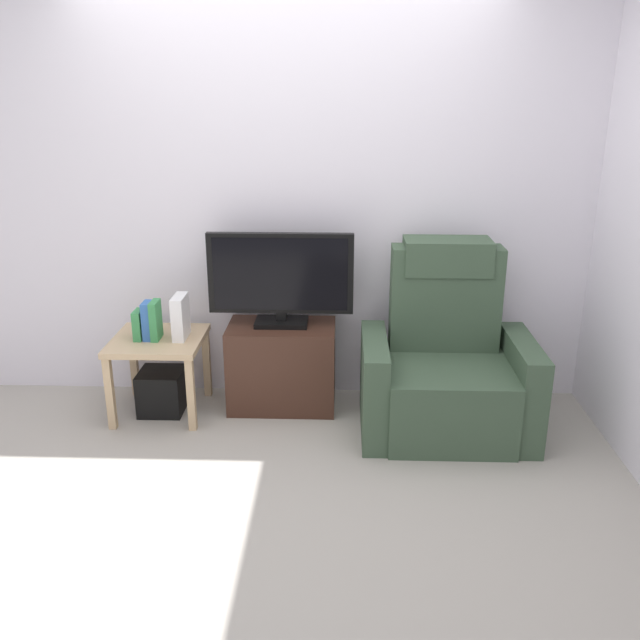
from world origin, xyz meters
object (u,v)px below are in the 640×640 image
Objects in this scene: book_middle at (148,321)px; book_rightmost at (156,320)px; television at (281,277)px; recliner_armchair at (446,367)px; book_leftmost at (139,325)px; game_console at (180,317)px; side_table at (159,350)px; tv_stand at (282,366)px; subwoofer_box at (162,391)px.

book_rightmost is (0.05, 0.00, 0.00)m from book_middle.
television is 1.11m from recliner_armchair.
game_console is at bearing 6.98° from book_leftmost.
book_rightmost is (-0.74, -0.15, -0.23)m from television.
recliner_armchair reaches higher than side_table.
book_middle is at bearing 180.00° from book_rightmost.
recliner_armchair reaches higher than book_leftmost.
game_console reaches higher than tv_stand.
tv_stand is at bearing -90.00° from television.
tv_stand reaches higher than side_table.
tv_stand is 0.76m from side_table.
tv_stand is at bearing 8.36° from side_table.
recliner_armchair is 1.60m from game_console.
subwoofer_box is 1.50× the size of book_leftmost.
television reaches higher than recliner_armchair.
television reaches higher than tv_stand.
book_leftmost is (-0.84, -0.13, 0.31)m from tv_stand.
recliner_armchair is 1.73m from book_rightmost.
book_middle is at bearing -170.67° from tv_stand.
recliner_armchair is 6.10× the size of book_leftmost.
subwoofer_box is 0.47m from book_rightmost.
book_leftmost is (-0.84, -0.15, -0.26)m from television.
television reaches higher than book_middle.
side_table is at bearing 11.31° from book_leftmost.
book_rightmost is at bearing -81.40° from side_table.
subwoofer_box is (-1.72, 0.12, -0.24)m from recliner_armchair.
tv_stand is at bearing 9.92° from book_rightmost.
book_leftmost is at bearing -168.69° from subwoofer_box.
television is at bearing 11.36° from book_rightmost.
recliner_armchair is at bearing -4.04° from side_table.
recliner_armchair is (0.98, -0.23, 0.10)m from tv_stand.
book_leftmost reaches higher than side_table.
tv_stand is at bearing 8.72° from book_leftmost.
side_table is at bearing -171.64° from tv_stand.
book_middle reaches higher than subwoofer_box.
book_leftmost reaches higher than tv_stand.
book_leftmost is (-1.82, 0.10, 0.20)m from recliner_armchair.
book_rightmost is at bearing -81.40° from subwoofer_box.
side_table is 0.20m from book_middle.
game_console is (-1.57, 0.13, 0.24)m from recliner_armchair.
side_table is (-1.72, 0.12, 0.03)m from recliner_armchair.
side_table is at bearing -175.52° from recliner_armchair.
book_middle is 0.88× the size of game_console.
game_console is (0.24, 0.03, 0.04)m from book_leftmost.
book_rightmost reaches higher than tv_stand.
book_leftmost is at bearing -168.69° from side_table.
television is 3.80× the size of book_middle.
subwoofer_box is at bearing -171.64° from tv_stand.
book_leftmost is (-0.10, -0.02, 0.17)m from side_table.
book_middle is at bearing -169.31° from television.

